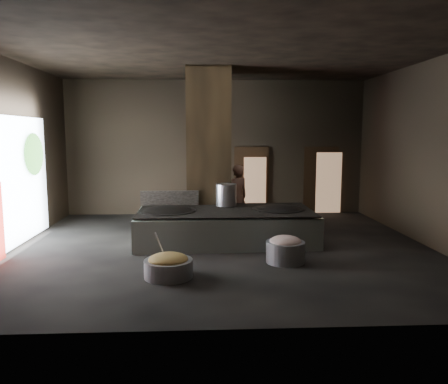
{
  "coord_description": "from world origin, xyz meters",
  "views": [
    {
      "loc": [
        -0.49,
        -10.31,
        2.74
      ],
      "look_at": [
        0.07,
        0.73,
        1.25
      ],
      "focal_mm": 35.0,
      "sensor_mm": 36.0,
      "label": 1
    }
  ],
  "objects": [
    {
      "name": "meat_fill",
      "position": [
        1.28,
        -1.33,
        0.45
      ],
      "size": [
        0.68,
        0.68,
        0.26
      ],
      "primitive_type": "ellipsoid",
      "color": "#B2736A",
      "rests_on": "meat_basin"
    },
    {
      "name": "wok_left",
      "position": [
        -1.35,
        0.44,
        0.75
      ],
      "size": [
        1.4,
        1.4,
        0.39
      ],
      "primitive_type": "ellipsoid",
      "color": "black",
      "rests_on": "hearth_platform"
    },
    {
      "name": "wok_right",
      "position": [
        1.45,
        0.54,
        0.75
      ],
      "size": [
        1.3,
        1.3,
        0.37
      ],
      "primitive_type": "ellipsoid",
      "color": "black",
      "rests_on": "hearth_platform"
    },
    {
      "name": "doorway_far",
      "position": [
        3.6,
        4.45,
        1.1
      ],
      "size": [
        1.18,
        0.08,
        2.38
      ],
      "primitive_type": "cube",
      "color": "black",
      "rests_on": "ground"
    },
    {
      "name": "splash_guard",
      "position": [
        -1.35,
        1.24,
        1.03
      ],
      "size": [
        1.54,
        0.1,
        0.39
      ],
      "primitive_type": "cube",
      "rotation": [
        0.0,
        0.0,
        0.03
      ],
      "color": "black",
      "rests_on": "hearth_platform"
    },
    {
      "name": "hearth_platform",
      "position": [
        0.1,
        0.49,
        0.39
      ],
      "size": [
        4.49,
        2.23,
        0.77
      ],
      "primitive_type": "cube",
      "rotation": [
        0.0,
        0.0,
        0.03
      ],
      "color": "#B2C2AE",
      "rests_on": "ground"
    },
    {
      "name": "doorway_far_glow",
      "position": [
        3.87,
        4.42,
        1.05
      ],
      "size": [
        0.88,
        0.04,
        2.09
      ],
      "primitive_type": "cube",
      "color": "#8C6647",
      "rests_on": "ground"
    },
    {
      "name": "right_wall",
      "position": [
        5.05,
        0.0,
        2.25
      ],
      "size": [
        0.1,
        9.0,
        4.5
      ],
      "primitive_type": "cube",
      "color": "black",
      "rests_on": "ground"
    },
    {
      "name": "ceiling",
      "position": [
        0.0,
        0.0,
        4.55
      ],
      "size": [
        10.0,
        9.0,
        0.1
      ],
      "primitive_type": "cube",
      "color": "black",
      "rests_on": "back_wall"
    },
    {
      "name": "pillar",
      "position": [
        -0.3,
        1.9,
        2.25
      ],
      "size": [
        1.2,
        1.2,
        4.5
      ],
      "primitive_type": "cube",
      "color": "black",
      "rests_on": "ground"
    },
    {
      "name": "left_opening",
      "position": [
        -4.95,
        0.2,
        1.6
      ],
      "size": [
        0.04,
        4.2,
        3.1
      ],
      "primitive_type": "cube",
      "color": "white",
      "rests_on": "ground"
    },
    {
      "name": "stock_pot",
      "position": [
        0.15,
        1.04,
        1.13
      ],
      "size": [
        0.54,
        0.54,
        0.58
      ],
      "primitive_type": "cylinder",
      "color": "#B5B6BE",
      "rests_on": "hearth_platform"
    },
    {
      "name": "meat_basin",
      "position": [
        1.28,
        -1.33,
        0.23
      ],
      "size": [
        1.07,
        1.07,
        0.45
      ],
      "primitive_type": "cylinder",
      "rotation": [
        0.0,
        0.0,
        -0.38
      ],
      "color": "gray",
      "rests_on": "ground"
    },
    {
      "name": "wok_right_rim",
      "position": [
        1.45,
        0.54,
        0.82
      ],
      "size": [
        1.33,
        1.33,
        0.05
      ],
      "primitive_type": "cylinder",
      "color": "black",
      "rests_on": "hearth_platform"
    },
    {
      "name": "tree_silhouette",
      "position": [
        -4.85,
        1.3,
        2.2
      ],
      "size": [
        0.28,
        1.1,
        1.1
      ],
      "primitive_type": "ellipsoid",
      "color": "#194714",
      "rests_on": "left_opening"
    },
    {
      "name": "front_wall",
      "position": [
        0.0,
        -4.55,
        2.25
      ],
      "size": [
        10.0,
        0.1,
        4.5
      ],
      "primitive_type": "cube",
      "color": "black",
      "rests_on": "ground"
    },
    {
      "name": "platform_cap",
      "position": [
        0.1,
        0.49,
        0.82
      ],
      "size": [
        4.33,
        2.08,
        0.03
      ],
      "primitive_type": "cube",
      "color": "black",
      "rests_on": "hearth_platform"
    },
    {
      "name": "doorway_near_glow",
      "position": [
        1.31,
        4.34,
        1.05
      ],
      "size": [
        0.76,
        0.04,
        1.79
      ],
      "primitive_type": "cube",
      "color": "#8C6647",
      "rests_on": "ground"
    },
    {
      "name": "veg_basin",
      "position": [
        -1.14,
        -2.19,
        0.17
      ],
      "size": [
        1.01,
        1.01,
        0.34
      ],
      "primitive_type": "cylinder",
      "rotation": [
        0.0,
        0.0,
        -0.1
      ],
      "color": "gray",
      "rests_on": "ground"
    },
    {
      "name": "ladle",
      "position": [
        -1.29,
        -2.04,
        0.55
      ],
      "size": [
        0.21,
        0.33,
        0.66
      ],
      "primitive_type": "cylinder",
      "rotation": [
        0.49,
        0.0,
        -0.53
      ],
      "color": "#B5B6BE",
      "rests_on": "veg_basin"
    },
    {
      "name": "left_wall",
      "position": [
        -5.05,
        0.0,
        2.25
      ],
      "size": [
        0.1,
        9.0,
        4.5
      ],
      "primitive_type": "cube",
      "color": "black",
      "rests_on": "ground"
    },
    {
      "name": "floor",
      "position": [
        0.0,
        0.0,
        -0.05
      ],
      "size": [
        10.0,
        9.0,
        0.1
      ],
      "primitive_type": "cube",
      "color": "black",
      "rests_on": "ground"
    },
    {
      "name": "veg_fill",
      "position": [
        -1.14,
        -2.19,
        0.35
      ],
      "size": [
        0.76,
        0.76,
        0.23
      ],
      "primitive_type": "ellipsoid",
      "color": "olive",
      "rests_on": "veg_basin"
    },
    {
      "name": "cook",
      "position": [
        0.52,
        2.06,
        0.92
      ],
      "size": [
        0.8,
        0.69,
        1.84
      ],
      "primitive_type": "imported",
      "rotation": [
        0.0,
        0.0,
        3.62
      ],
      "color": "brown",
      "rests_on": "ground"
    },
    {
      "name": "doorway_near",
      "position": [
        1.2,
        4.45,
        1.1
      ],
      "size": [
        1.18,
        0.08,
        2.38
      ],
      "primitive_type": "cube",
      "color": "black",
      "rests_on": "ground"
    },
    {
      "name": "wok_left_rim",
      "position": [
        -1.35,
        0.44,
        0.82
      ],
      "size": [
        1.43,
        1.43,
        0.05
      ],
      "primitive_type": "cylinder",
      "color": "black",
      "rests_on": "hearth_platform"
    },
    {
      "name": "back_wall",
      "position": [
        0.0,
        4.55,
        2.25
      ],
      "size": [
        10.0,
        0.1,
        4.5
      ],
      "primitive_type": "cube",
      "color": "black",
      "rests_on": "ground"
    }
  ]
}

